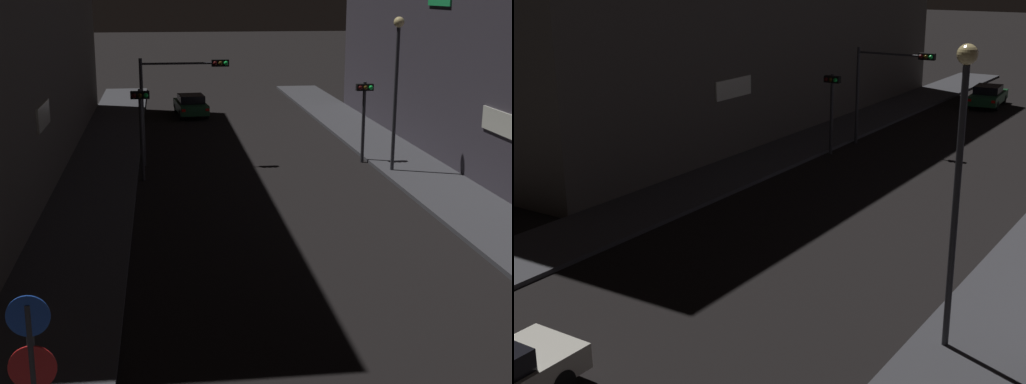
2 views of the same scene
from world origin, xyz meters
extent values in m
cube|color=#424247|center=(-7.07, 29.62, 0.08)|extent=(3.31, 63.24, 0.16)
cube|color=white|center=(-8.68, 27.47, 3.42)|extent=(0.08, 2.80, 0.90)
cylinder|color=black|center=(-0.09, 8.64, 0.32)|extent=(0.22, 0.64, 0.64)
cube|color=#1E512D|center=(-2.37, 47.60, 0.62)|extent=(2.20, 4.55, 0.60)
cube|color=black|center=(-2.36, 47.40, 1.17)|extent=(1.76, 2.12, 0.50)
cube|color=red|center=(-2.91, 45.32, 0.72)|extent=(0.24, 0.08, 0.16)
cube|color=red|center=(-1.42, 45.46, 0.72)|extent=(0.24, 0.08, 0.16)
cylinder|color=black|center=(-3.30, 48.88, 0.32)|extent=(0.28, 0.66, 0.64)
cylinder|color=black|center=(-1.70, 49.03, 0.32)|extent=(0.28, 0.66, 0.64)
cylinder|color=black|center=(-3.04, 46.17, 0.32)|extent=(0.28, 0.66, 0.64)
cylinder|color=black|center=(-1.45, 46.31, 0.32)|extent=(0.28, 0.66, 0.64)
cylinder|color=#2D2D33|center=(-5.16, 33.54, 2.49)|extent=(0.16, 0.16, 4.99)
cylinder|color=#2D2D33|center=(-3.35, 33.54, 4.74)|extent=(3.63, 0.10, 0.10)
cube|color=black|center=(-1.53, 33.54, 4.74)|extent=(0.80, 0.28, 0.32)
sphere|color=#3F0C0C|center=(-1.78, 33.37, 4.74)|extent=(0.20, 0.20, 0.20)
sphere|color=#3F2D0C|center=(-1.53, 33.37, 4.74)|extent=(0.20, 0.20, 0.20)
sphere|color=#19E54C|center=(-1.28, 33.37, 4.74)|extent=(0.20, 0.20, 0.20)
cylinder|color=#2D2D33|center=(-5.16, 30.71, 1.98)|extent=(0.16, 0.16, 3.96)
cube|color=black|center=(-5.16, 30.71, 3.71)|extent=(0.80, 0.28, 0.32)
sphere|color=#3F0C0C|center=(-5.41, 30.54, 3.71)|extent=(0.20, 0.20, 0.20)
sphere|color=#3F2D0C|center=(-5.16, 30.54, 3.71)|extent=(0.20, 0.20, 0.20)
sphere|color=#19E54C|center=(-4.92, 30.54, 3.71)|extent=(0.20, 0.20, 0.20)
cylinder|color=#2D2D33|center=(6.25, 15.01, 3.53)|extent=(0.16, 0.16, 6.75)
sphere|color=#F4D88C|center=(6.25, 15.01, 7.13)|extent=(0.46, 0.46, 0.46)
camera|label=1|loc=(-4.29, -0.91, 7.96)|focal=52.21mm
camera|label=2|loc=(11.19, -0.76, 8.98)|focal=51.66mm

